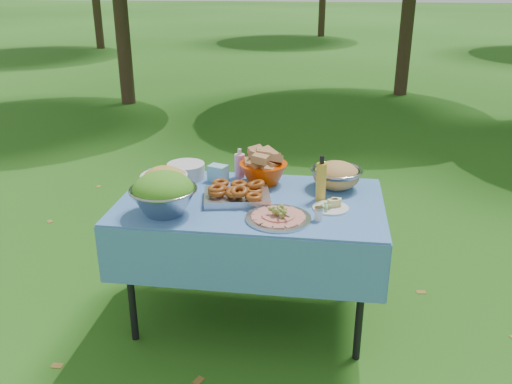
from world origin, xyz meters
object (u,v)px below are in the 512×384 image
(picnic_table, at_px, (251,260))
(bread_bowl, at_px, (263,168))
(plate_stack, at_px, (186,171))
(oil_bottle, at_px, (321,178))
(salad_bowl, at_px, (163,193))
(charcuterie_platter, at_px, (278,212))
(pasta_bowl_steel, at_px, (336,175))

(picnic_table, relative_size, bread_bowl, 5.07)
(plate_stack, xyz_separation_m, oil_bottle, (0.83, -0.23, 0.08))
(picnic_table, height_order, oil_bottle, oil_bottle)
(picnic_table, bearing_deg, salad_bowl, -149.71)
(plate_stack, relative_size, bread_bowl, 0.80)
(oil_bottle, bearing_deg, picnic_table, -171.42)
(bread_bowl, bearing_deg, plate_stack, 177.87)
(picnic_table, xyz_separation_m, charcuterie_platter, (0.18, -0.24, 0.42))
(picnic_table, bearing_deg, plate_stack, 146.92)
(pasta_bowl_steel, relative_size, oil_bottle, 1.15)
(salad_bowl, bearing_deg, bread_bowl, 48.52)
(picnic_table, bearing_deg, oil_bottle, 8.58)
(salad_bowl, xyz_separation_m, plate_stack, (-0.02, 0.54, -0.07))
(picnic_table, distance_m, plate_stack, 0.68)
(salad_bowl, xyz_separation_m, pasta_bowl_steel, (0.89, 0.50, -0.03))
(bread_bowl, xyz_separation_m, oil_bottle, (0.35, -0.21, 0.03))
(salad_bowl, height_order, pasta_bowl_steel, salad_bowl)
(picnic_table, xyz_separation_m, bread_bowl, (0.04, 0.27, 0.48))
(pasta_bowl_steel, relative_size, charcuterie_platter, 0.87)
(salad_bowl, bearing_deg, oil_bottle, 20.69)
(salad_bowl, relative_size, pasta_bowl_steel, 1.17)
(plate_stack, height_order, bread_bowl, bread_bowl)
(plate_stack, bearing_deg, oil_bottle, -15.63)
(pasta_bowl_steel, xyz_separation_m, charcuterie_platter, (-0.29, -0.49, -0.04))
(bread_bowl, xyz_separation_m, charcuterie_platter, (0.14, -0.51, -0.06))
(bread_bowl, height_order, oil_bottle, oil_bottle)
(salad_bowl, xyz_separation_m, charcuterie_platter, (0.60, 0.01, -0.08))
(plate_stack, relative_size, oil_bottle, 0.90)
(salad_bowl, relative_size, bread_bowl, 1.21)
(bread_bowl, bearing_deg, pasta_bowl_steel, -2.33)
(plate_stack, bearing_deg, pasta_bowl_steel, -2.23)
(plate_stack, height_order, pasta_bowl_steel, pasta_bowl_steel)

